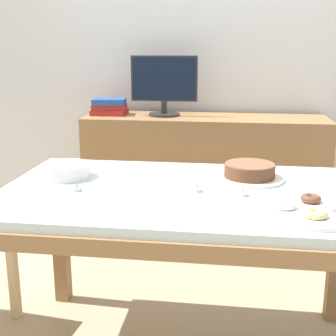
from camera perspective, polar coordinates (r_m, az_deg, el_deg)
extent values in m
cube|color=silver|center=(3.28, 5.07, 14.49)|extent=(8.00, 0.10, 2.60)
cube|color=silver|center=(1.85, 2.28, -3.17)|extent=(1.47, 0.87, 0.04)
cube|color=olive|center=(1.49, 0.69, -9.70)|extent=(1.50, 0.08, 0.06)
cube|color=olive|center=(2.26, 3.29, -1.18)|extent=(1.50, 0.08, 0.06)
cube|color=olive|center=(2.06, -17.87, -3.47)|extent=(0.08, 0.90, 0.06)
cube|color=olive|center=(2.50, -12.97, -8.29)|extent=(0.07, 0.07, 0.70)
cube|color=#D1B284|center=(2.45, -18.34, -12.35)|extent=(0.04, 0.04, 0.45)
cube|color=olive|center=(3.10, 4.43, -1.70)|extent=(1.54, 0.44, 0.87)
cylinder|color=#262628|center=(3.03, -0.47, 6.55)|extent=(0.20, 0.20, 0.02)
cylinder|color=#262628|center=(3.03, -0.47, 7.54)|extent=(0.04, 0.04, 0.09)
cube|color=#262628|center=(3.01, -0.47, 10.85)|extent=(0.42, 0.02, 0.28)
cube|color=black|center=(3.00, -0.51, 10.83)|extent=(0.40, 0.00, 0.26)
cube|color=maroon|center=(3.11, -7.13, 6.77)|extent=(0.22, 0.17, 0.03)
cube|color=maroon|center=(3.10, -7.15, 7.37)|extent=(0.23, 0.17, 0.03)
cube|color=#23478C|center=(3.10, -7.17, 8.03)|extent=(0.22, 0.18, 0.04)
cylinder|color=white|center=(2.01, 9.88, -1.23)|extent=(0.29, 0.29, 0.01)
cylinder|color=brown|center=(2.00, 9.92, -0.34)|extent=(0.21, 0.21, 0.05)
cylinder|color=brown|center=(1.99, 9.95, 0.47)|extent=(0.21, 0.21, 0.01)
cylinder|color=white|center=(1.66, 17.26, -5.09)|extent=(0.35, 0.35, 0.01)
torus|color=brown|center=(1.73, 17.01, -3.58)|extent=(0.07, 0.07, 0.03)
torus|color=white|center=(1.64, 14.08, -4.39)|extent=(0.08, 0.08, 0.02)
torus|color=#EAD184|center=(1.58, 17.53, -5.29)|extent=(0.08, 0.08, 0.02)
cylinder|color=white|center=(2.06, -12.34, -0.99)|extent=(0.21, 0.21, 0.01)
cylinder|color=white|center=(2.06, -12.36, -0.73)|extent=(0.21, 0.21, 0.01)
cylinder|color=white|center=(2.05, -12.37, -0.46)|extent=(0.21, 0.21, 0.01)
cylinder|color=white|center=(2.05, -12.39, -0.19)|extent=(0.21, 0.21, 0.01)
cylinder|color=white|center=(2.05, -12.40, 0.08)|extent=(0.21, 0.21, 0.01)
cylinder|color=white|center=(2.05, -12.42, 0.35)|extent=(0.21, 0.21, 0.01)
cylinder|color=silver|center=(1.82, 3.57, -2.63)|extent=(0.04, 0.04, 0.02)
cylinder|color=white|center=(1.82, 3.58, -2.45)|extent=(0.03, 0.03, 0.00)
cone|color=#F9B74C|center=(1.82, 3.58, -2.05)|extent=(0.01, 0.01, 0.02)
cylinder|color=silver|center=(1.79, 9.07, -3.12)|extent=(0.04, 0.04, 0.02)
cylinder|color=white|center=(1.79, 9.08, -2.93)|extent=(0.03, 0.03, 0.00)
cone|color=#F9B74C|center=(1.78, 9.10, -2.54)|extent=(0.01, 0.01, 0.02)
cylinder|color=silver|center=(1.86, -11.09, -2.51)|extent=(0.04, 0.04, 0.02)
cylinder|color=white|center=(1.86, -11.10, -2.33)|extent=(0.03, 0.03, 0.00)
cone|color=#F9B74C|center=(1.86, -11.12, -1.95)|extent=(0.01, 0.01, 0.02)
cylinder|color=silver|center=(2.23, -10.35, 0.38)|extent=(0.04, 0.04, 0.02)
cylinder|color=white|center=(2.23, -10.35, 0.53)|extent=(0.03, 0.03, 0.00)
cone|color=#F9B74C|center=(2.23, -10.37, 0.86)|extent=(0.01, 0.01, 0.02)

